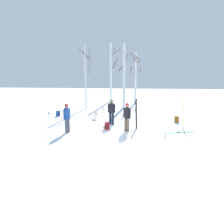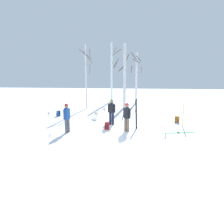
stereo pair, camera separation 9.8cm
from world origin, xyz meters
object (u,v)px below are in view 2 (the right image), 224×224
object	(u,v)px
backpack_2	(177,119)
birch_tree_2	(125,76)
ski_pair_planted_0	(183,112)
birch_tree_3	(136,77)
backpack_0	(58,113)
person_1	(112,110)
ski_pair_lying_1	(153,116)
ski_pair_lying_0	(179,133)
backpack_1	(107,126)
birch_tree_1	(112,71)
birch_tree_0	(86,75)
ski_poles_0	(49,124)
person_2	(127,115)
dog	(96,114)
ski_pair_planted_1	(136,114)
water_bottle_0	(165,136)
person_0	(67,116)

from	to	relation	value
backpack_2	birch_tree_2	world-z (taller)	birch_tree_2
ski_pair_planted_0	birch_tree_3	distance (m)	10.11
backpack_0	person_1	bearing A→B (deg)	-26.23
ski_pair_planted_0	ski_pair_lying_1	distance (m)	3.42
birch_tree_2	ski_pair_lying_0	bearing A→B (deg)	-66.57
person_1	backpack_1	size ratio (longest dim) A/B	3.90
backpack_0	birch_tree_1	xyz separation A→B (m)	(3.49, 8.42, 3.24)
ski_pair_lying_0	birch_tree_0	bearing A→B (deg)	133.85
ski_poles_0	birch_tree_3	bearing A→B (deg)	68.18
person_2	ski_pair_lying_0	xyz separation A→B (m)	(3.06, -0.05, -0.97)
birch_tree_0	person_1	bearing A→B (deg)	-63.29
person_1	dog	xyz separation A→B (m)	(-1.34, 1.58, -0.59)
ski_poles_0	ski_pair_planted_1	bearing A→B (deg)	23.81
ski_poles_0	water_bottle_0	xyz separation A→B (m)	(6.29, 0.41, -0.63)
water_bottle_0	birch_tree_1	size ratio (longest dim) A/B	0.04
backpack_2	birch_tree_0	xyz separation A→B (m)	(-7.41, 4.81, 2.88)
backpack_2	birch_tree_0	bearing A→B (deg)	147.02
ski_pair_planted_0	ski_poles_0	bearing A→B (deg)	-159.88
birch_tree_2	person_1	bearing A→B (deg)	-95.63
ski_pair_planted_0	backpack_1	bearing A→B (deg)	-166.45
ski_poles_0	birch_tree_2	size ratio (longest dim) A/B	0.23
person_2	birch_tree_2	size ratio (longest dim) A/B	0.29
ski_pair_lying_0	water_bottle_0	xyz separation A→B (m)	(-0.95, -0.95, 0.10)
person_1	ski_pair_planted_1	xyz separation A→B (m)	(1.61, -0.77, -0.05)
ski_pair_planted_1	ski_poles_0	xyz separation A→B (m)	(-4.75, -2.10, -0.19)
backpack_1	person_2	bearing A→B (deg)	-12.93
person_1	birch_tree_2	world-z (taller)	birch_tree_2
ski_pair_planted_1	backpack_0	bearing A→B (deg)	153.96
ski_pair_planted_1	backpack_0	xyz separation A→B (m)	(-6.07, 2.96, -0.71)
person_2	ski_pair_lying_0	bearing A→B (deg)	-0.90
birch_tree_1	birch_tree_3	distance (m)	3.05
birch_tree_3	birch_tree_2	bearing A→B (deg)	-111.24
ski_pair_planted_1	water_bottle_0	world-z (taller)	ski_pair_planted_1
ski_pair_planted_0	backpack_2	world-z (taller)	ski_pair_planted_0
ski_pair_planted_1	ski_poles_0	distance (m)	5.20
person_0	backpack_1	world-z (taller)	person_0
backpack_2	birch_tree_0	world-z (taller)	birch_tree_0
backpack_1	person_0	bearing A→B (deg)	-160.17
ski_pair_lying_0	birch_tree_3	world-z (taller)	birch_tree_3
ski_pair_lying_1	birch_tree_3	distance (m)	7.32
backpack_1	birch_tree_3	distance (m)	11.18
ski_poles_0	birch_tree_1	xyz separation A→B (m)	(2.18, 13.48, 2.72)
ski_pair_lying_0	backpack_0	world-z (taller)	backpack_0
dog	backpack_2	bearing A→B (deg)	-5.77
ski_poles_0	backpack_0	xyz separation A→B (m)	(-1.31, 5.06, -0.52)
birch_tree_0	birch_tree_2	size ratio (longest dim) A/B	0.98
ski_pair_planted_0	ski_pair_planted_1	distance (m)	3.11
ski_pair_lying_1	backpack_0	xyz separation A→B (m)	(-7.51, -0.67, 0.20)
backpack_1	birch_tree_3	bearing A→B (deg)	79.48
person_0	birch_tree_0	size ratio (longest dim) A/B	0.29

